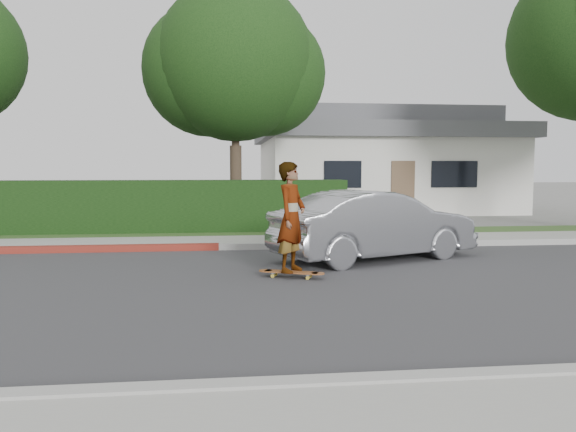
# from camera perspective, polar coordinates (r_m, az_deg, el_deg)

# --- Properties ---
(ground) EXTENTS (120.00, 120.00, 0.00)m
(ground) POSITION_cam_1_polar(r_m,az_deg,el_deg) (8.68, -13.92, -7.44)
(ground) COLOR slate
(ground) RESTS_ON ground
(road) EXTENTS (60.00, 8.00, 0.01)m
(road) POSITION_cam_1_polar(r_m,az_deg,el_deg) (8.68, -13.92, -7.41)
(road) COLOR #2D2D30
(road) RESTS_ON ground
(curb_near) EXTENTS (60.00, 0.20, 0.15)m
(curb_near) POSITION_cam_1_polar(r_m,az_deg,el_deg) (4.78, -20.47, -16.97)
(curb_near) COLOR #9E9E99
(curb_near) RESTS_ON ground
(curb_far) EXTENTS (60.00, 0.20, 0.15)m
(curb_far) POSITION_cam_1_polar(r_m,az_deg,el_deg) (12.68, -11.57, -3.17)
(curb_far) COLOR #9E9E99
(curb_far) RESTS_ON ground
(sidewalk_far) EXTENTS (60.00, 1.60, 0.12)m
(sidewalk_far) POSITION_cam_1_polar(r_m,az_deg,el_deg) (13.57, -11.24, -2.70)
(sidewalk_far) COLOR gray
(sidewalk_far) RESTS_ON ground
(planting_strip) EXTENTS (60.00, 1.60, 0.10)m
(planting_strip) POSITION_cam_1_polar(r_m,az_deg,el_deg) (15.15, -10.75, -1.94)
(planting_strip) COLOR #2D4C1E
(planting_strip) RESTS_ON ground
(hedge) EXTENTS (15.00, 1.00, 1.50)m
(hedge) POSITION_cam_1_polar(r_m,az_deg,el_deg) (16.18, -21.29, 0.73)
(hedge) COLOR black
(hedge) RESTS_ON ground
(tree_center) EXTENTS (5.66, 4.84, 7.44)m
(tree_center) POSITION_cam_1_polar(r_m,az_deg,el_deg) (17.87, -5.47, 14.78)
(tree_center) COLOR #33261C
(tree_center) RESTS_ON ground
(house) EXTENTS (10.60, 8.60, 4.30)m
(house) POSITION_cam_1_polar(r_m,az_deg,el_deg) (25.36, 9.22, 5.43)
(house) COLOR beige
(house) RESTS_ON ground
(skateboard) EXTENTS (1.12, 0.63, 0.10)m
(skateboard) POSITION_cam_1_polar(r_m,az_deg,el_deg) (9.38, 0.35, -5.76)
(skateboard) COLOR gold
(skateboard) RESTS_ON ground
(skateboarder) EXTENTS (0.72, 0.79, 1.82)m
(skateboarder) POSITION_cam_1_polar(r_m,az_deg,el_deg) (9.25, 0.35, -0.11)
(skateboarder) COLOR white
(skateboarder) RESTS_ON skateboard
(car_silver) EXTENTS (4.45, 2.98, 1.39)m
(car_silver) POSITION_cam_1_polar(r_m,az_deg,el_deg) (11.29, 8.85, -0.95)
(car_silver) COLOR #A2A3A9
(car_silver) RESTS_ON ground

